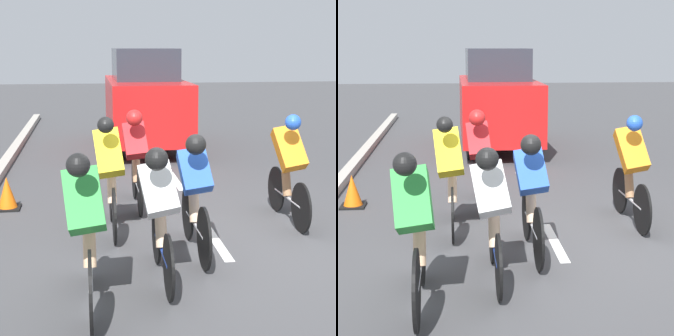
% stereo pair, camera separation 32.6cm
% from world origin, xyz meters
% --- Properties ---
extents(ground_plane, '(60.00, 60.00, 0.00)m').
position_xyz_m(ground_plane, '(0.00, 0.00, 0.00)').
color(ground_plane, '#424244').
extents(lane_stripe_mid, '(0.12, 1.40, 0.01)m').
position_xyz_m(lane_stripe_mid, '(0.00, -0.19, 0.00)').
color(lane_stripe_mid, white).
rests_on(lane_stripe_mid, ground).
extents(lane_stripe_far, '(0.12, 1.40, 0.01)m').
position_xyz_m(lane_stripe_far, '(0.00, -3.39, 0.00)').
color(lane_stripe_far, white).
rests_on(lane_stripe_far, ground).
extents(cyclist_red, '(0.37, 1.66, 1.50)m').
position_xyz_m(cyclist_red, '(0.85, -1.80, 0.79)').
color(cyclist_red, black).
rests_on(cyclist_red, ground).
extents(cyclist_blue, '(0.39, 1.70, 1.46)m').
position_xyz_m(cyclist_blue, '(0.36, 0.24, 0.76)').
color(cyclist_blue, black).
rests_on(cyclist_blue, ground).
extents(cyclist_green, '(0.39, 1.68, 1.52)m').
position_xyz_m(cyclist_green, '(1.58, 1.45, 0.78)').
color(cyclist_green, black).
rests_on(cyclist_green, ground).
extents(cyclist_orange, '(0.42, 1.64, 1.52)m').
position_xyz_m(cyclist_orange, '(-1.13, -0.79, 0.79)').
color(cyclist_orange, black).
rests_on(cyclist_orange, ground).
extents(cyclist_yellow, '(0.39, 1.64, 1.54)m').
position_xyz_m(cyclist_yellow, '(1.27, -0.70, 0.80)').
color(cyclist_yellow, black).
rests_on(cyclist_yellow, ground).
extents(cyclist_white, '(0.41, 1.60, 1.45)m').
position_xyz_m(cyclist_white, '(0.85, 0.94, 0.77)').
color(cyclist_white, black).
rests_on(cyclist_white, ground).
extents(support_car, '(1.70, 4.13, 2.31)m').
position_xyz_m(support_car, '(0.19, -6.80, 1.14)').
color(support_car, black).
rests_on(support_car, ground).
extents(traffic_cone, '(0.36, 0.36, 0.49)m').
position_xyz_m(traffic_cone, '(2.75, -2.00, 0.24)').
color(traffic_cone, black).
rests_on(traffic_cone, ground).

